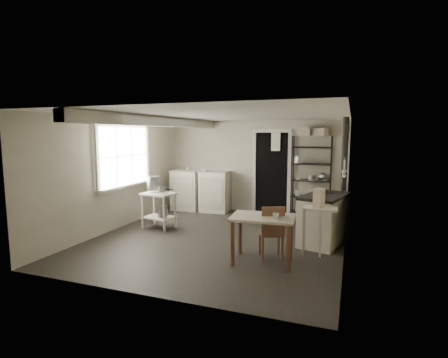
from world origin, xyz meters
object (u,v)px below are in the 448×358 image
(stockpot, at_px, (153,183))
(shelf_rack, at_px, (311,178))
(prep_table, at_px, (159,210))
(base_cabinets, at_px, (201,193))
(stove, at_px, (324,219))
(chair, at_px, (271,228))
(flour_sack, at_px, (308,209))
(work_table, at_px, (263,238))

(stockpot, bearing_deg, shelf_rack, 33.65)
(prep_table, distance_m, stockpot, 0.56)
(base_cabinets, bearing_deg, shelf_rack, -0.76)
(stove, bearing_deg, shelf_rack, 118.01)
(prep_table, xyz_separation_m, base_cabinets, (0.11, 1.93, 0.06))
(shelf_rack, xyz_separation_m, chair, (-0.27, -2.99, -0.46))
(prep_table, relative_size, stove, 0.66)
(stockpot, xyz_separation_m, flour_sack, (2.97, 1.81, -0.70))
(stove, bearing_deg, flour_sack, 120.60)
(flour_sack, bearing_deg, shelf_rack, 79.08)
(shelf_rack, height_order, work_table, shelf_rack)
(shelf_rack, xyz_separation_m, flour_sack, (-0.04, -0.19, -0.71))
(stockpot, xyz_separation_m, base_cabinets, (0.26, 1.88, -0.48))
(work_table, bearing_deg, flour_sack, 83.95)
(prep_table, xyz_separation_m, flour_sack, (2.83, 1.86, -0.16))
(base_cabinets, bearing_deg, chair, -52.45)
(shelf_rack, bearing_deg, work_table, -98.21)
(chair, distance_m, flour_sack, 2.81)
(work_table, bearing_deg, stove, 57.95)
(stove, bearing_deg, base_cabinets, 165.52)
(base_cabinets, height_order, flour_sack, base_cabinets)
(shelf_rack, bearing_deg, stove, -78.52)
(shelf_rack, bearing_deg, stockpot, -148.21)
(shelf_rack, bearing_deg, base_cabinets, -179.27)
(stockpot, distance_m, chair, 2.94)
(chair, bearing_deg, stove, 33.34)
(work_table, distance_m, flour_sack, 3.04)
(prep_table, relative_size, base_cabinets, 0.48)
(base_cabinets, distance_m, shelf_rack, 2.80)
(flour_sack, bearing_deg, stockpot, -148.66)
(prep_table, height_order, flour_sack, prep_table)
(stockpot, distance_m, flour_sack, 3.55)
(base_cabinets, distance_m, chair, 3.78)
(prep_table, distance_m, chair, 2.75)
(stove, xyz_separation_m, work_table, (-0.81, -1.29, -0.06))
(base_cabinets, xyz_separation_m, shelf_rack, (2.75, 0.12, 0.49))
(stockpot, distance_m, stove, 3.50)
(prep_table, xyz_separation_m, stockpot, (-0.15, 0.05, 0.54))
(base_cabinets, bearing_deg, prep_table, -96.61)
(prep_table, distance_m, work_table, 2.76)
(prep_table, xyz_separation_m, chair, (2.59, -0.93, 0.08))
(prep_table, height_order, stockpot, stockpot)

